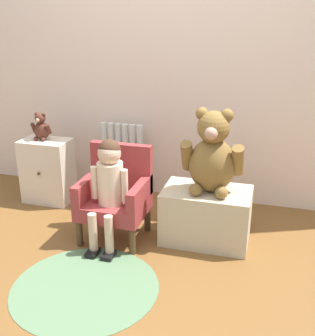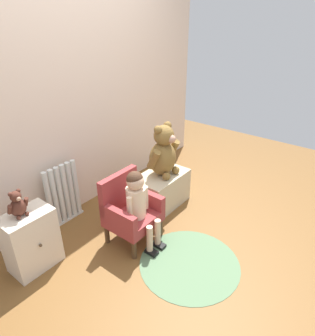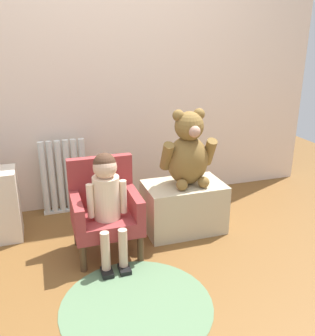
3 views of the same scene
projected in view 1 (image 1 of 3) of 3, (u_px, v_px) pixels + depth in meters
The scene contains 10 objects.
ground_plane at pixel (116, 278), 2.47m from camera, with size 6.00×6.00×0.00m, color brown.
back_wall at pixel (172, 49), 3.21m from camera, with size 3.80×0.05×2.40m, color beige.
radiator at pixel (122, 160), 3.51m from camera, with size 0.37×0.05×0.61m.
small_dresser at pixel (48, 171), 3.40m from camera, with size 0.38×0.27×0.52m.
child_armchair at pixel (116, 194), 2.85m from camera, with size 0.43×0.39×0.63m.
child_figure at pixel (109, 178), 2.70m from camera, with size 0.25×0.35×0.72m.
low_bench at pixel (206, 215), 2.82m from camera, with size 0.58×0.36×0.37m, color #C0B290.
large_teddy_bear at pixel (212, 156), 2.67m from camera, with size 0.40×0.28×0.55m.
small_teddy_bear at pixel (41, 128), 3.29m from camera, with size 0.16×0.11×0.22m.
floor_rug at pixel (85, 287), 2.38m from camera, with size 0.84×0.84×0.01m, color #577652.
Camera 1 is at (0.81, -1.94, 1.47)m, focal length 45.00 mm.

